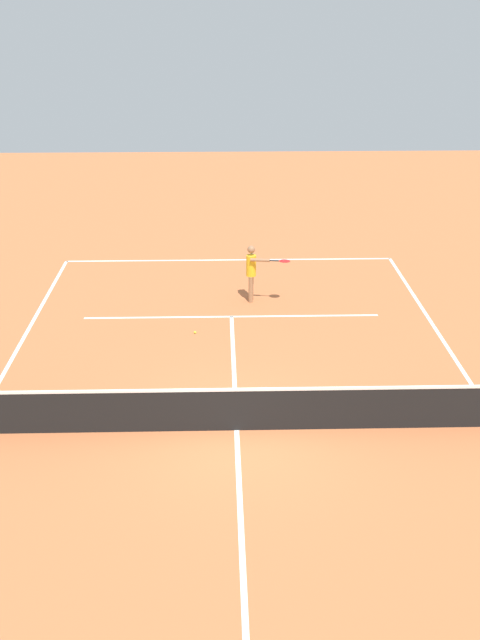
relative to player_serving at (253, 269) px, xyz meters
The scene contains 5 objects.
ground_plane 7.26m from the player_serving, 84.96° to the left, with size 60.00×60.00×0.00m, color #C66B3D.
court_lines 7.26m from the player_serving, 84.96° to the left, with size 10.89×21.94×0.01m.
tennis_net 7.21m from the player_serving, 84.96° to the left, with size 11.49×0.10×1.07m.
player_serving is the anchor object (origin of this frame).
tennis_ball 2.94m from the player_serving, 54.76° to the left, with size 0.07×0.07×0.07m, color #CCE033.
Camera 1 is at (0.30, 13.69, 8.23)m, focal length 43.60 mm.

